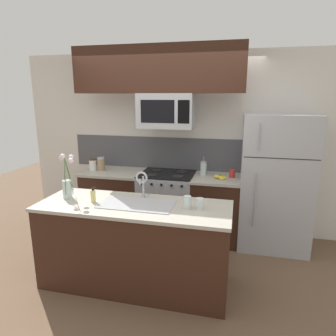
% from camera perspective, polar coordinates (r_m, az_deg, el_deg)
% --- Properties ---
extents(ground_plane, '(10.00, 10.00, 0.00)m').
position_cam_1_polar(ground_plane, '(3.80, -3.50, -18.11)').
color(ground_plane, brown).
extents(rear_partition, '(5.20, 0.10, 2.60)m').
position_cam_1_polar(rear_partition, '(4.47, 4.71, 4.63)').
color(rear_partition, silver).
rests_on(rear_partition, ground).
extents(splash_band, '(3.11, 0.01, 0.48)m').
position_cam_1_polar(splash_band, '(4.50, 0.78, 2.78)').
color(splash_band, '#4C4C51').
rests_on(splash_band, rear_partition).
extents(back_counter_left, '(0.89, 0.65, 0.91)m').
position_cam_1_polar(back_counter_left, '(4.62, -10.03, -6.04)').
color(back_counter_left, '#381E14').
rests_on(back_counter_left, ground).
extents(back_counter_right, '(0.67, 0.65, 0.91)m').
position_cam_1_polar(back_counter_right, '(4.28, 9.02, -7.62)').
color(back_counter_right, '#381E14').
rests_on(back_counter_right, ground).
extents(stove_range, '(0.76, 0.64, 0.93)m').
position_cam_1_polar(stove_range, '(4.38, -0.18, -6.89)').
color(stove_range, '#A8AAAF').
rests_on(stove_range, ground).
extents(microwave, '(0.74, 0.40, 0.46)m').
position_cam_1_polar(microwave, '(4.08, -0.26, 10.84)').
color(microwave, '#A8AAAF').
extents(upper_cabinet_band, '(2.25, 0.34, 0.60)m').
position_cam_1_polar(upper_cabinet_band, '(4.09, -1.97, 18.24)').
color(upper_cabinet_band, '#381E14').
extents(refrigerator, '(0.89, 0.74, 1.78)m').
position_cam_1_polar(refrigerator, '(4.19, 19.73, -2.54)').
color(refrigerator, '#A8AAAF').
rests_on(refrigerator, ground).
extents(storage_jar_tall, '(0.11, 0.11, 0.17)m').
position_cam_1_polar(storage_jar_tall, '(4.61, -14.11, 0.65)').
color(storage_jar_tall, silver).
rests_on(storage_jar_tall, back_counter_left).
extents(storage_jar_medium, '(0.11, 0.11, 0.20)m').
position_cam_1_polar(storage_jar_medium, '(4.55, -12.63, 0.76)').
color(storage_jar_medium, '#997F5B').
rests_on(storage_jar_medium, back_counter_left).
extents(banana_bunch, '(0.19, 0.16, 0.08)m').
position_cam_1_polar(banana_bunch, '(4.07, 9.99, -1.72)').
color(banana_bunch, yellow).
rests_on(banana_bunch, back_counter_right).
extents(french_press, '(0.09, 0.09, 0.27)m').
position_cam_1_polar(french_press, '(4.19, 6.77, -0.09)').
color(french_press, silver).
rests_on(french_press, back_counter_right).
extents(coffee_tin, '(0.08, 0.08, 0.11)m').
position_cam_1_polar(coffee_tin, '(4.17, 12.13, -1.01)').
color(coffee_tin, '#B22D23').
rests_on(coffee_tin, back_counter_right).
extents(island_counter, '(1.99, 0.73, 0.91)m').
position_cam_1_polar(island_counter, '(3.30, -6.34, -14.30)').
color(island_counter, '#381E14').
rests_on(island_counter, ground).
extents(kitchen_sink, '(0.76, 0.39, 0.16)m').
position_cam_1_polar(kitchen_sink, '(3.13, -5.97, -8.13)').
color(kitchen_sink, '#ADAFB5').
rests_on(kitchen_sink, island_counter).
extents(sink_faucet, '(0.14, 0.14, 0.31)m').
position_cam_1_polar(sink_faucet, '(3.21, -4.96, -2.49)').
color(sink_faucet, '#B7BABF').
rests_on(sink_faucet, island_counter).
extents(dish_soap_bottle, '(0.06, 0.05, 0.16)m').
position_cam_1_polar(dish_soap_bottle, '(3.23, -14.07, -5.17)').
color(dish_soap_bottle, '#DBCC75').
rests_on(dish_soap_bottle, island_counter).
extents(drinking_glass, '(0.08, 0.08, 0.13)m').
position_cam_1_polar(drinking_glass, '(2.98, 3.70, -6.51)').
color(drinking_glass, silver).
rests_on(drinking_glass, island_counter).
extents(spare_glass, '(0.07, 0.07, 0.11)m').
position_cam_1_polar(spare_glass, '(2.98, 6.08, -6.72)').
color(spare_glass, silver).
rests_on(spare_glass, island_counter).
extents(flower_vase, '(0.19, 0.20, 0.51)m').
position_cam_1_polar(flower_vase, '(3.40, -18.63, -2.86)').
color(flower_vase, silver).
rests_on(flower_vase, island_counter).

